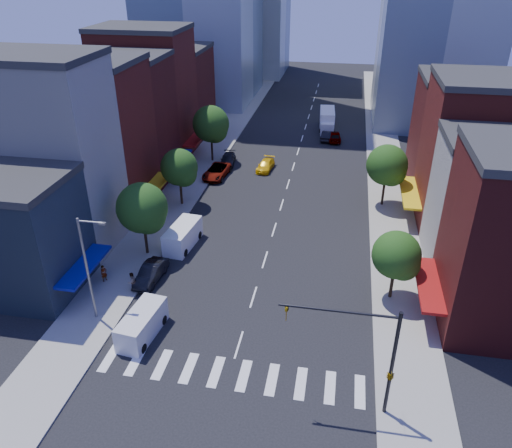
{
  "coord_description": "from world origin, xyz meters",
  "views": [
    {
      "loc": [
        6.41,
        -27.89,
        26.09
      ],
      "look_at": [
        -0.49,
        9.92,
        5.0
      ],
      "focal_mm": 35.0,
      "sensor_mm": 36.0,
      "label": 1
    }
  ],
  "objects_px": {
    "traffic_car_oncoming": "(327,135)",
    "pedestrian_near": "(104,273)",
    "parked_car_third": "(217,171)",
    "box_truck": "(327,120)",
    "parked_car_front": "(142,328)",
    "parked_car_rear": "(228,160)",
    "cargo_van_far": "(182,237)",
    "pedestrian_far": "(132,281)",
    "traffic_car_far": "(334,136)",
    "cargo_van_near": "(141,325)",
    "taxi": "(265,165)",
    "parked_car_second": "(151,273)"
  },
  "relations": [
    {
      "from": "traffic_car_oncoming",
      "to": "pedestrian_near",
      "type": "height_order",
      "value": "pedestrian_near"
    },
    {
      "from": "parked_car_third",
      "to": "box_truck",
      "type": "xyz_separation_m",
      "value": [
        13.03,
        22.78,
        0.69
      ]
    },
    {
      "from": "parked_car_third",
      "to": "traffic_car_oncoming",
      "type": "bearing_deg",
      "value": 57.16
    },
    {
      "from": "parked_car_front",
      "to": "parked_car_rear",
      "type": "xyz_separation_m",
      "value": [
        -1.56,
        35.48,
        0.01
      ]
    },
    {
      "from": "cargo_van_far",
      "to": "pedestrian_far",
      "type": "distance_m",
      "value": 8.27
    },
    {
      "from": "parked_car_rear",
      "to": "pedestrian_far",
      "type": "height_order",
      "value": "pedestrian_far"
    },
    {
      "from": "parked_car_third",
      "to": "parked_car_rear",
      "type": "distance_m",
      "value": 4.63
    },
    {
      "from": "traffic_car_far",
      "to": "parked_car_front",
      "type": "bearing_deg",
      "value": 68.97
    },
    {
      "from": "cargo_van_near",
      "to": "taxi",
      "type": "relative_size",
      "value": 1.15
    },
    {
      "from": "parked_car_second",
      "to": "taxi",
      "type": "height_order",
      "value": "parked_car_second"
    },
    {
      "from": "parked_car_third",
      "to": "traffic_car_far",
      "type": "relative_size",
      "value": 1.2
    },
    {
      "from": "parked_car_front",
      "to": "parked_car_third",
      "type": "relative_size",
      "value": 0.7
    },
    {
      "from": "parked_car_second",
      "to": "cargo_van_near",
      "type": "height_order",
      "value": "cargo_van_near"
    },
    {
      "from": "parked_car_second",
      "to": "parked_car_third",
      "type": "bearing_deg",
      "value": 93.72
    },
    {
      "from": "traffic_car_oncoming",
      "to": "box_truck",
      "type": "height_order",
      "value": "box_truck"
    },
    {
      "from": "cargo_van_far",
      "to": "traffic_car_oncoming",
      "type": "relative_size",
      "value": 1.27
    },
    {
      "from": "cargo_van_far",
      "to": "box_truck",
      "type": "height_order",
      "value": "box_truck"
    },
    {
      "from": "cargo_van_near",
      "to": "cargo_van_far",
      "type": "height_order",
      "value": "cargo_van_far"
    },
    {
      "from": "traffic_car_far",
      "to": "pedestrian_near",
      "type": "xyz_separation_m",
      "value": [
        -18.54,
        -41.85,
        0.15
      ]
    },
    {
      "from": "cargo_van_far",
      "to": "pedestrian_far",
      "type": "bearing_deg",
      "value": -97.4
    },
    {
      "from": "box_truck",
      "to": "taxi",
      "type": "bearing_deg",
      "value": -114.24
    },
    {
      "from": "cargo_van_near",
      "to": "traffic_car_oncoming",
      "type": "distance_m",
      "value": 49.69
    },
    {
      "from": "parked_car_second",
      "to": "parked_car_rear",
      "type": "xyz_separation_m",
      "value": [
        0.44,
        28.41,
        -0.09
      ]
    },
    {
      "from": "parked_car_third",
      "to": "box_truck",
      "type": "distance_m",
      "value": 26.25
    },
    {
      "from": "parked_car_third",
      "to": "taxi",
      "type": "xyz_separation_m",
      "value": [
        5.89,
        3.57,
        -0.12
      ]
    },
    {
      "from": "parked_car_second",
      "to": "parked_car_third",
      "type": "height_order",
      "value": "parked_car_third"
    },
    {
      "from": "cargo_van_near",
      "to": "pedestrian_far",
      "type": "bearing_deg",
      "value": 125.85
    },
    {
      "from": "parked_car_rear",
      "to": "pedestrian_near",
      "type": "bearing_deg",
      "value": -104.33
    },
    {
      "from": "traffic_car_oncoming",
      "to": "box_truck",
      "type": "distance_m",
      "value": 5.47
    },
    {
      "from": "parked_car_rear",
      "to": "cargo_van_near",
      "type": "distance_m",
      "value": 35.63
    },
    {
      "from": "parked_car_second",
      "to": "box_truck",
      "type": "height_order",
      "value": "box_truck"
    },
    {
      "from": "taxi",
      "to": "pedestrian_near",
      "type": "height_order",
      "value": "pedestrian_near"
    },
    {
      "from": "parked_car_third",
      "to": "parked_car_rear",
      "type": "xyz_separation_m",
      "value": [
        0.44,
        4.61,
        -0.11
      ]
    },
    {
      "from": "cargo_van_near",
      "to": "traffic_car_oncoming",
      "type": "xyz_separation_m",
      "value": [
        11.4,
        48.37,
        -0.33
      ]
    },
    {
      "from": "parked_car_rear",
      "to": "cargo_van_far",
      "type": "relative_size",
      "value": 0.84
    },
    {
      "from": "taxi",
      "to": "pedestrian_near",
      "type": "relative_size",
      "value": 2.83
    },
    {
      "from": "parked_car_third",
      "to": "pedestrian_near",
      "type": "xyz_separation_m",
      "value": [
        -3.99,
        -24.8,
        0.17
      ]
    },
    {
      "from": "parked_car_rear",
      "to": "taxi",
      "type": "bearing_deg",
      "value": -16.55
    },
    {
      "from": "cargo_van_near",
      "to": "parked_car_rear",
      "type": "bearing_deg",
      "value": 99.15
    },
    {
      "from": "pedestrian_far",
      "to": "traffic_car_far",
      "type": "bearing_deg",
      "value": -174.67
    },
    {
      "from": "pedestrian_near",
      "to": "pedestrian_far",
      "type": "height_order",
      "value": "pedestrian_far"
    },
    {
      "from": "pedestrian_near",
      "to": "box_truck",
      "type": "bearing_deg",
      "value": 12.36
    },
    {
      "from": "parked_car_rear",
      "to": "traffic_car_oncoming",
      "type": "xyz_separation_m",
      "value": [
        12.95,
        12.77,
        0.05
      ]
    },
    {
      "from": "parked_car_second",
      "to": "parked_car_third",
      "type": "xyz_separation_m",
      "value": [
        0.0,
        23.81,
        0.01
      ]
    },
    {
      "from": "box_truck",
      "to": "parked_car_front",
      "type": "bearing_deg",
      "value": -105.47
    },
    {
      "from": "taxi",
      "to": "pedestrian_far",
      "type": "relative_size",
      "value": 2.59
    },
    {
      "from": "cargo_van_far",
      "to": "pedestrian_far",
      "type": "relative_size",
      "value": 3.18
    },
    {
      "from": "parked_car_front",
      "to": "traffic_car_oncoming",
      "type": "distance_m",
      "value": 49.58
    },
    {
      "from": "parked_car_front",
      "to": "pedestrian_far",
      "type": "height_order",
      "value": "pedestrian_far"
    },
    {
      "from": "taxi",
      "to": "traffic_car_far",
      "type": "bearing_deg",
      "value": 62.96
    }
  ]
}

